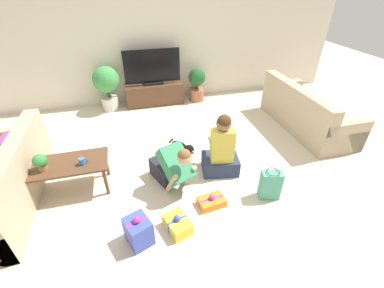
# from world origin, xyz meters

# --- Properties ---
(ground_plane) EXTENTS (16.00, 16.00, 0.00)m
(ground_plane) POSITION_xyz_m (0.00, 0.00, 0.00)
(ground_plane) COLOR beige
(wall_back) EXTENTS (8.40, 0.06, 2.60)m
(wall_back) POSITION_xyz_m (0.00, 2.63, 1.30)
(wall_back) COLOR beige
(wall_back) RESTS_ON ground_plane
(sofa_left) EXTENTS (0.84, 2.00, 0.83)m
(sofa_left) POSITION_xyz_m (-2.43, -0.19, 0.30)
(sofa_left) COLOR tan
(sofa_left) RESTS_ON ground_plane
(sofa_right) EXTENTS (0.84, 2.00, 0.83)m
(sofa_right) POSITION_xyz_m (2.43, 0.56, 0.29)
(sofa_right) COLOR tan
(sofa_right) RESTS_ON ground_plane
(coffee_table) EXTENTS (1.07, 0.53, 0.45)m
(coffee_table) POSITION_xyz_m (-1.67, -0.16, 0.40)
(coffee_table) COLOR brown
(coffee_table) RESTS_ON ground_plane
(tv_console) EXTENTS (1.25, 0.40, 0.46)m
(tv_console) POSITION_xyz_m (-0.18, 2.36, 0.23)
(tv_console) COLOR brown
(tv_console) RESTS_ON ground_plane
(tv) EXTENTS (1.19, 0.20, 0.74)m
(tv) POSITION_xyz_m (-0.18, 2.36, 0.80)
(tv) COLOR black
(tv) RESTS_ON tv_console
(potted_plant_back_right) EXTENTS (0.38, 0.38, 0.74)m
(potted_plant_back_right) POSITION_xyz_m (0.80, 2.31, 0.40)
(potted_plant_back_right) COLOR #A36042
(potted_plant_back_right) RESTS_ON ground_plane
(potted_plant_back_left) EXTENTS (0.54, 0.54, 0.94)m
(potted_plant_back_left) POSITION_xyz_m (-1.15, 2.31, 0.58)
(potted_plant_back_left) COLOR beige
(potted_plant_back_left) RESTS_ON ground_plane
(person_kneeling) EXTENTS (0.58, 0.83, 0.77)m
(person_kneeling) POSITION_xyz_m (-0.31, -0.42, 0.33)
(person_kneeling) COLOR #23232D
(person_kneeling) RESTS_ON ground_plane
(person_sitting) EXTENTS (0.58, 0.54, 0.97)m
(person_sitting) POSITION_xyz_m (0.44, -0.30, 0.36)
(person_sitting) COLOR #283351
(person_sitting) RESTS_ON ground_plane
(dog) EXTENTS (0.35, 0.47, 0.34)m
(dog) POSITION_xyz_m (-0.05, 0.12, 0.22)
(dog) COLOR black
(dog) RESTS_ON ground_plane
(gift_box_a) EXTENTS (0.33, 0.35, 0.39)m
(gift_box_a) POSITION_xyz_m (-0.84, -1.22, 0.17)
(gift_box_a) COLOR #3D51BC
(gift_box_a) RESTS_ON ground_plane
(gift_box_b) EXTENTS (0.36, 0.27, 0.17)m
(gift_box_b) POSITION_xyz_m (0.10, -0.91, 0.05)
(gift_box_b) COLOR orange
(gift_box_b) RESTS_ON ground_plane
(gift_box_c) EXTENTS (0.33, 0.39, 0.22)m
(gift_box_c) POSITION_xyz_m (-0.40, -1.17, 0.08)
(gift_box_c) COLOR yellow
(gift_box_c) RESTS_ON ground_plane
(gift_bag_a) EXTENTS (0.29, 0.20, 0.43)m
(gift_bag_a) POSITION_xyz_m (0.88, -0.96, 0.21)
(gift_bag_a) COLOR #4CA384
(gift_bag_a) RESTS_ON ground_plane
(mug) EXTENTS (0.12, 0.08, 0.09)m
(mug) POSITION_xyz_m (-1.43, -0.23, 0.50)
(mug) COLOR #386BAD
(mug) RESTS_ON coffee_table
(tabletop_plant) EXTENTS (0.17, 0.17, 0.22)m
(tabletop_plant) POSITION_xyz_m (-1.90, -0.22, 0.58)
(tabletop_plant) COLOR #A36042
(tabletop_plant) RESTS_ON coffee_table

